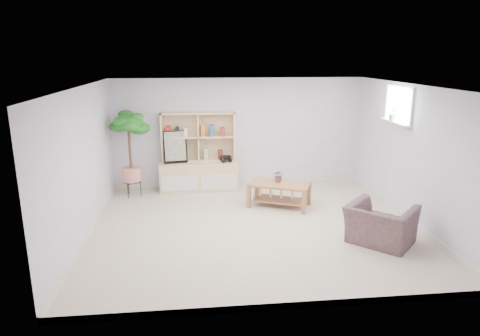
{
  "coord_description": "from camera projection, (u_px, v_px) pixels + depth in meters",
  "views": [
    {
      "loc": [
        -0.98,
        -6.8,
        2.88
      ],
      "look_at": [
        -0.21,
        0.31,
        0.98
      ],
      "focal_mm": 32.0,
      "sensor_mm": 36.0,
      "label": 1
    }
  ],
  "objects": [
    {
      "name": "window_sill",
      "position": [
        395.0,
        123.0,
        7.8
      ],
      "size": [
        0.14,
        1.0,
        0.04
      ],
      "primitive_type": "cube",
      "color": "silver",
      "rests_on": "walls"
    },
    {
      "name": "floor",
      "position": [
        254.0,
        227.0,
        7.38
      ],
      "size": [
        5.5,
        5.0,
        0.01
      ],
      "primitive_type": "cube",
      "color": "beige",
      "rests_on": "ground"
    },
    {
      "name": "poster",
      "position": [
        175.0,
        147.0,
        9.08
      ],
      "size": [
        0.51,
        0.2,
        0.69
      ],
      "primitive_type": null,
      "rotation": [
        0.0,
        0.0,
        0.17
      ],
      "color": "yellow",
      "rests_on": "storage_unit"
    },
    {
      "name": "floor_tree",
      "position": [
        130.0,
        154.0,
        8.77
      ],
      "size": [
        0.71,
        0.71,
        1.8
      ],
      "primitive_type": null,
      "rotation": [
        0.0,
        0.0,
        0.08
      ],
      "color": "#176B17",
      "rests_on": "floor"
    },
    {
      "name": "walls",
      "position": [
        254.0,
        160.0,
        7.07
      ],
      "size": [
        5.51,
        5.01,
        2.4
      ],
      "color": "silver",
      "rests_on": "floor"
    },
    {
      "name": "armchair",
      "position": [
        381.0,
        222.0,
        6.66
      ],
      "size": [
        1.27,
        1.27,
        0.71
      ],
      "primitive_type": "imported",
      "rotation": [
        0.0,
        0.0,
        2.37
      ],
      "color": "navy",
      "rests_on": "floor"
    },
    {
      "name": "baseboard",
      "position": [
        254.0,
        224.0,
        7.37
      ],
      "size": [
        5.5,
        5.0,
        0.1
      ],
      "primitive_type": null,
      "color": "silver",
      "rests_on": "floor"
    },
    {
      "name": "storage_unit",
      "position": [
        199.0,
        152.0,
        9.22
      ],
      "size": [
        1.69,
        0.57,
        1.69
      ],
      "primitive_type": null,
      "color": "#D3B588",
      "rests_on": "floor"
    },
    {
      "name": "window",
      "position": [
        399.0,
        105.0,
        7.73
      ],
      "size": [
        0.1,
        0.98,
        0.68
      ],
      "primitive_type": null,
      "color": "silver",
      "rests_on": "walls"
    },
    {
      "name": "toy_truck",
      "position": [
        226.0,
        158.0,
        9.22
      ],
      "size": [
        0.33,
        0.26,
        0.16
      ],
      "primitive_type": null,
      "rotation": [
        0.0,
        0.0,
        0.2
      ],
      "color": "black",
      "rests_on": "storage_unit"
    },
    {
      "name": "ceiling",
      "position": [
        255.0,
        86.0,
        6.76
      ],
      "size": [
        5.5,
        5.0,
        0.01
      ],
      "primitive_type": "cube",
      "color": "silver",
      "rests_on": "walls"
    },
    {
      "name": "table_plant",
      "position": [
        279.0,
        176.0,
        8.32
      ],
      "size": [
        0.26,
        0.24,
        0.25
      ],
      "primitive_type": "imported",
      "rotation": [
        0.0,
        0.0,
        -0.23
      ],
      "color": "#1B6523",
      "rests_on": "coffee_table"
    },
    {
      "name": "sill_plant",
      "position": [
        393.0,
        114.0,
        7.87
      ],
      "size": [
        0.17,
        0.15,
        0.25
      ],
      "primitive_type": "imported",
      "rotation": [
        0.0,
        0.0,
        -0.33
      ],
      "color": "#176B17",
      "rests_on": "window_sill"
    },
    {
      "name": "coffee_table",
      "position": [
        279.0,
        195.0,
        8.35
      ],
      "size": [
        1.31,
        1.05,
        0.47
      ],
      "primitive_type": null,
      "rotation": [
        0.0,
        0.0,
        -0.43
      ],
      "color": "#955F3D",
      "rests_on": "floor"
    }
  ]
}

